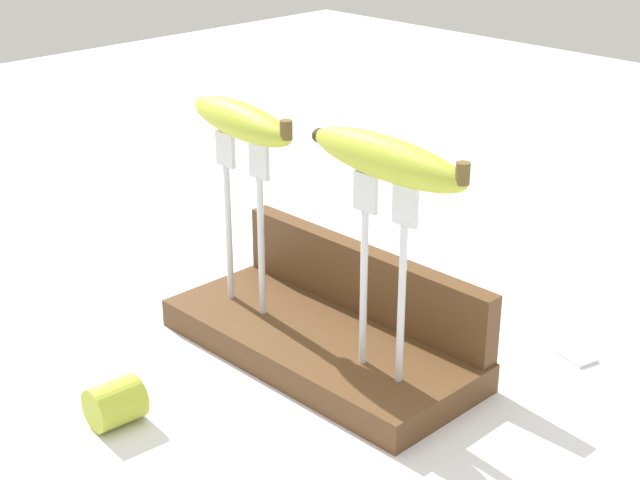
% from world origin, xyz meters
% --- Properties ---
extents(ground_plane, '(3.00, 3.00, 0.00)m').
position_xyz_m(ground_plane, '(0.00, 0.00, 0.00)').
color(ground_plane, silver).
extents(wooden_board, '(0.34, 0.15, 0.03)m').
position_xyz_m(wooden_board, '(0.00, 0.00, 0.02)').
color(wooden_board, brown).
rests_on(wooden_board, ground).
extents(board_backstop, '(0.33, 0.02, 0.07)m').
position_xyz_m(board_backstop, '(0.00, 0.06, 0.07)').
color(board_backstop, brown).
rests_on(board_backstop, wooden_board).
extents(fork_stand_left, '(0.08, 0.01, 0.19)m').
position_xyz_m(fork_stand_left, '(-0.10, -0.02, 0.14)').
color(fork_stand_left, silver).
rests_on(fork_stand_left, wooden_board).
extents(fork_stand_right, '(0.07, 0.01, 0.19)m').
position_xyz_m(fork_stand_right, '(0.10, -0.02, 0.14)').
color(fork_stand_right, silver).
rests_on(fork_stand_right, wooden_board).
extents(banana_raised_left, '(0.17, 0.06, 0.04)m').
position_xyz_m(banana_raised_left, '(-0.10, -0.02, 0.23)').
color(banana_raised_left, '#B2C138').
rests_on(banana_raised_left, fork_stand_left).
extents(banana_raised_right, '(0.19, 0.05, 0.04)m').
position_xyz_m(banana_raised_right, '(0.10, -0.02, 0.24)').
color(banana_raised_right, '#B2C138').
rests_on(banana_raised_right, fork_stand_right).
extents(fork_fallen_near, '(0.18, 0.06, 0.01)m').
position_xyz_m(fork_fallen_near, '(0.14, 0.20, 0.00)').
color(fork_fallen_near, silver).
rests_on(fork_fallen_near, ground).
extents(banana_chunk_near, '(0.04, 0.05, 0.04)m').
position_xyz_m(banana_chunk_near, '(-0.04, -0.22, 0.02)').
color(banana_chunk_near, '#B2C138').
rests_on(banana_chunk_near, ground).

